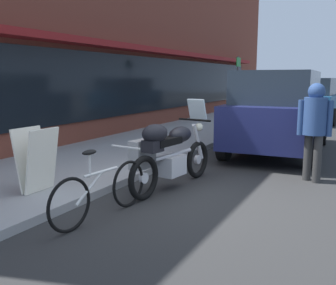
{
  "coord_description": "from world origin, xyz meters",
  "views": [
    {
      "loc": [
        -5.16,
        -2.24,
        1.76
      ],
      "look_at": [
        0.47,
        0.65,
        0.7
      ],
      "focal_mm": 41.12,
      "sensor_mm": 36.0,
      "label": 1
    }
  ],
  "objects_px": {
    "parking_sign_pole": "(237,84)",
    "parked_car_down_block": "(315,98)",
    "parked_bicycle": "(101,191)",
    "sandwich_board_sign": "(36,160)",
    "touring_motorcycle": "(167,152)",
    "pedestrian_walking": "(315,121)",
    "parked_minivan": "(279,111)"
  },
  "relations": [
    {
      "from": "touring_motorcycle",
      "to": "parked_car_down_block",
      "type": "bearing_deg",
      "value": -4.16
    },
    {
      "from": "parked_bicycle",
      "to": "parked_car_down_block",
      "type": "bearing_deg",
      "value": -4.29
    },
    {
      "from": "parked_bicycle",
      "to": "pedestrian_walking",
      "type": "relative_size",
      "value": 1.02
    },
    {
      "from": "parked_bicycle",
      "to": "sandwich_board_sign",
      "type": "bearing_deg",
      "value": 80.38
    },
    {
      "from": "parking_sign_pole",
      "to": "parked_minivan",
      "type": "bearing_deg",
      "value": -151.41
    },
    {
      "from": "parked_bicycle",
      "to": "pedestrian_walking",
      "type": "distance_m",
      "value": 3.83
    },
    {
      "from": "parked_car_down_block",
      "to": "parked_minivan",
      "type": "bearing_deg",
      "value": -179.41
    },
    {
      "from": "touring_motorcycle",
      "to": "pedestrian_walking",
      "type": "distance_m",
      "value": 2.58
    },
    {
      "from": "parking_sign_pole",
      "to": "parked_car_down_block",
      "type": "distance_m",
      "value": 4.06
    },
    {
      "from": "parking_sign_pole",
      "to": "parked_car_down_block",
      "type": "xyz_separation_m",
      "value": [
        3.29,
        -2.29,
        -0.61
      ]
    },
    {
      "from": "pedestrian_walking",
      "to": "sandwich_board_sign",
      "type": "height_order",
      "value": "pedestrian_walking"
    },
    {
      "from": "touring_motorcycle",
      "to": "parked_minivan",
      "type": "relative_size",
      "value": 0.48
    },
    {
      "from": "pedestrian_walking",
      "to": "parked_minivan",
      "type": "bearing_deg",
      "value": 23.92
    },
    {
      "from": "sandwich_board_sign",
      "to": "touring_motorcycle",
      "type": "bearing_deg",
      "value": -48.29
    },
    {
      "from": "parked_minivan",
      "to": "parked_car_down_block",
      "type": "xyz_separation_m",
      "value": [
        7.65,
        0.08,
        -0.07
      ]
    },
    {
      "from": "pedestrian_walking",
      "to": "parking_sign_pole",
      "type": "relative_size",
      "value": 0.7
    },
    {
      "from": "parked_car_down_block",
      "to": "touring_motorcycle",
      "type": "bearing_deg",
      "value": 175.84
    },
    {
      "from": "touring_motorcycle",
      "to": "parked_bicycle",
      "type": "xyz_separation_m",
      "value": [
        -1.53,
        0.14,
        -0.25
      ]
    },
    {
      "from": "parking_sign_pole",
      "to": "sandwich_board_sign",
      "type": "bearing_deg",
      "value": 179.88
    },
    {
      "from": "touring_motorcycle",
      "to": "parked_car_down_block",
      "type": "relative_size",
      "value": 0.46
    },
    {
      "from": "touring_motorcycle",
      "to": "parked_car_down_block",
      "type": "distance_m",
      "value": 11.67
    },
    {
      "from": "touring_motorcycle",
      "to": "parked_minivan",
      "type": "xyz_separation_m",
      "value": [
        3.98,
        -0.92,
        0.39
      ]
    },
    {
      "from": "parked_minivan",
      "to": "parked_car_down_block",
      "type": "distance_m",
      "value": 7.65
    },
    {
      "from": "touring_motorcycle",
      "to": "parked_car_down_block",
      "type": "height_order",
      "value": "parked_car_down_block"
    },
    {
      "from": "parked_minivan",
      "to": "parking_sign_pole",
      "type": "relative_size",
      "value": 1.92
    },
    {
      "from": "pedestrian_walking",
      "to": "sandwich_board_sign",
      "type": "distance_m",
      "value": 4.53
    },
    {
      "from": "touring_motorcycle",
      "to": "sandwich_board_sign",
      "type": "distance_m",
      "value": 1.97
    },
    {
      "from": "parking_sign_pole",
      "to": "touring_motorcycle",
      "type": "bearing_deg",
      "value": -170.14
    },
    {
      "from": "sandwich_board_sign",
      "to": "parked_car_down_block",
      "type": "bearing_deg",
      "value": -10.14
    },
    {
      "from": "parked_bicycle",
      "to": "sandwich_board_sign",
      "type": "height_order",
      "value": "sandwich_board_sign"
    },
    {
      "from": "parked_minivan",
      "to": "parked_car_down_block",
      "type": "relative_size",
      "value": 0.97
    },
    {
      "from": "pedestrian_walking",
      "to": "touring_motorcycle",
      "type": "bearing_deg",
      "value": 128.25
    }
  ]
}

